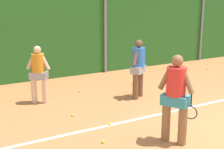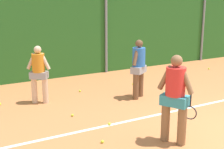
{
  "view_description": "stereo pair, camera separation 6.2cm",
  "coord_description": "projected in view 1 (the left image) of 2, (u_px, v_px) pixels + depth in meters",
  "views": [
    {
      "loc": [
        -5.77,
        -4.1,
        2.93
      ],
      "look_at": [
        -1.93,
        2.75,
        0.99
      ],
      "focal_mm": 50.62,
      "sensor_mm": 36.0,
      "label": 1
    },
    {
      "loc": [
        -5.71,
        -4.13,
        2.93
      ],
      "look_at": [
        -1.93,
        2.75,
        0.99
      ],
      "focal_mm": 50.62,
      "sensor_mm": 36.0,
      "label": 2
    }
  ],
  "objects": [
    {
      "name": "player_backcourt_far",
      "position": [
        38.0,
        71.0,
        8.74
      ],
      "size": [
        0.59,
        0.5,
        1.63
      ],
      "rotation": [
        0.0,
        0.0,
        5.67
      ],
      "color": "beige",
      "rests_on": "ground_plane"
    },
    {
      "name": "tennis_ball_7",
      "position": [
        79.0,
        91.0,
        9.97
      ],
      "size": [
        0.07,
        0.07,
        0.07
      ],
      "primitive_type": "sphere",
      "color": "#CCDB33",
      "rests_on": "ground_plane"
    },
    {
      "name": "tennis_ball_3",
      "position": [
        182.0,
        72.0,
        12.46
      ],
      "size": [
        0.07,
        0.07,
        0.07
      ],
      "primitive_type": "sphere",
      "color": "#CCDB33",
      "rests_on": "ground_plane"
    },
    {
      "name": "court_baseline_paint",
      "position": [
        188.0,
        108.0,
        8.56
      ],
      "size": [
        12.86,
        0.1,
        0.01
      ],
      "primitive_type": "cube",
      "color": "white",
      "rests_on": "ground_plane"
    },
    {
      "name": "ground_plane",
      "position": [
        186.0,
        107.0,
        8.63
      ],
      "size": [
        27.1,
        27.1,
        0.0
      ],
      "primitive_type": "plane",
      "color": "#C67542"
    },
    {
      "name": "tennis_ball_1",
      "position": [
        0.0,
        104.0,
        8.75
      ],
      "size": [
        0.07,
        0.07,
        0.07
      ],
      "primitive_type": "sphere",
      "color": "#CCDB33",
      "rests_on": "ground_plane"
    },
    {
      "name": "tennis_ball_9",
      "position": [
        110.0,
        124.0,
        7.39
      ],
      "size": [
        0.07,
        0.07,
        0.07
      ],
      "primitive_type": "sphere",
      "color": "#CCDB33",
      "rests_on": "ground_plane"
    },
    {
      "name": "tennis_ball_2",
      "position": [
        72.0,
        115.0,
        7.93
      ],
      "size": [
        0.07,
        0.07,
        0.07
      ],
      "primitive_type": "sphere",
      "color": "#CCDB33",
      "rests_on": "ground_plane"
    },
    {
      "name": "fence_post_right",
      "position": [
        202.0,
        20.0,
        14.56
      ],
      "size": [
        0.1,
        0.1,
        3.77
      ],
      "primitive_type": "cylinder",
      "color": "gray",
      "rests_on": "ground_plane"
    },
    {
      "name": "fence_post_center",
      "position": [
        105.0,
        25.0,
        12.15
      ],
      "size": [
        0.1,
        0.1,
        3.77
      ],
      "primitive_type": "cylinder",
      "color": "gray",
      "rests_on": "ground_plane"
    },
    {
      "name": "player_foreground_near",
      "position": [
        176.0,
        95.0,
        6.31
      ],
      "size": [
        0.53,
        0.73,
        1.84
      ],
      "rotation": [
        0.0,
        0.0,
        5.2
      ],
      "color": "#8C603D",
      "rests_on": "ground_plane"
    },
    {
      "name": "tennis_ball_4",
      "position": [
        103.0,
        142.0,
        6.49
      ],
      "size": [
        0.07,
        0.07,
        0.07
      ],
      "primitive_type": "sphere",
      "color": "#CCDB33",
      "rests_on": "ground_plane"
    },
    {
      "name": "tennis_ball_8",
      "position": [
        208.0,
        68.0,
        13.1
      ],
      "size": [
        0.07,
        0.07,
        0.07
      ],
      "primitive_type": "sphere",
      "color": "#CCDB33",
      "rests_on": "ground_plane"
    },
    {
      "name": "tennis_ball_0",
      "position": [
        133.0,
        84.0,
        10.78
      ],
      "size": [
        0.07,
        0.07,
        0.07
      ],
      "primitive_type": "sphere",
      "color": "#CCDB33",
      "rests_on": "ground_plane"
    },
    {
      "name": "player_midcourt",
      "position": [
        138.0,
        66.0,
        9.21
      ],
      "size": [
        0.67,
        0.54,
        1.74
      ],
      "rotation": [
        0.0,
        0.0,
        0.55
      ],
      "color": "brown",
      "rests_on": "ground_plane"
    },
    {
      "name": "hedge_fence_backdrop",
      "position": [
        103.0,
        29.0,
        12.34
      ],
      "size": [
        17.6,
        0.25,
        3.44
      ],
      "primitive_type": "cube",
      "color": "#286023",
      "rests_on": "ground_plane"
    }
  ]
}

